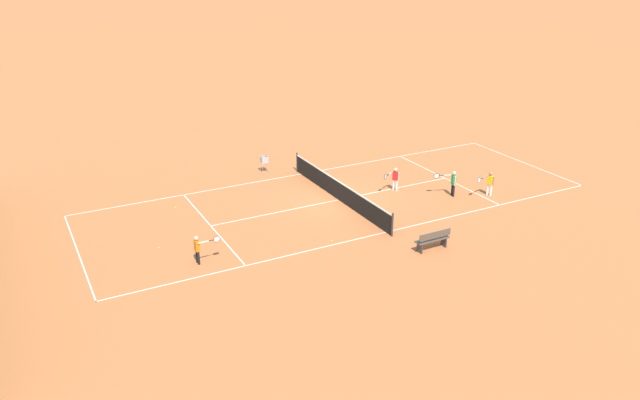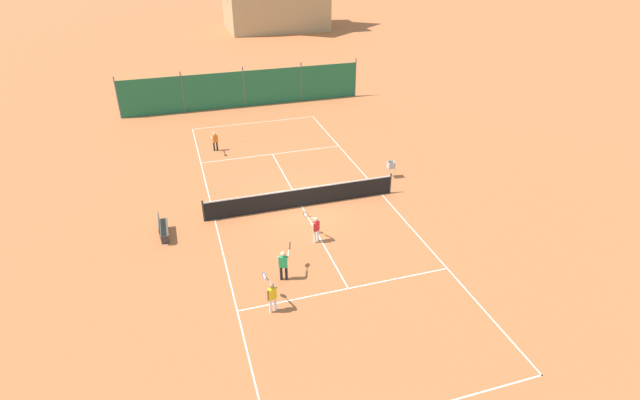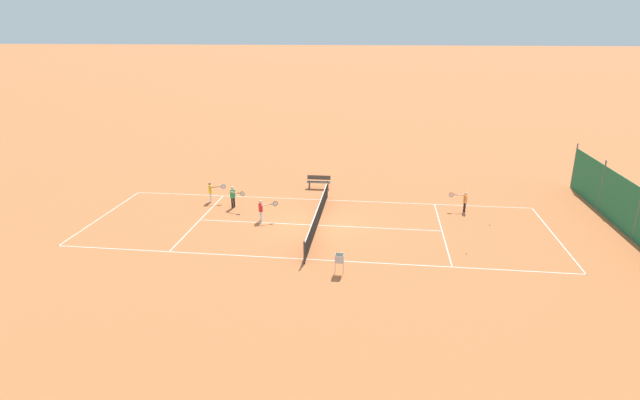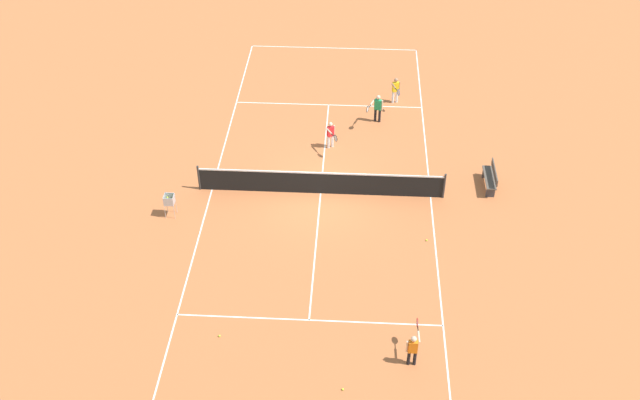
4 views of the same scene
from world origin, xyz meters
The scene contains 13 objects.
ground_plane centered at (0.00, 0.00, 0.00)m, with size 600.00×600.00×0.00m, color #BC6638.
court_line_markings centered at (0.00, 0.00, 0.00)m, with size 8.25×23.85×0.01m.
tennis_net centered at (0.00, 0.00, 0.50)m, with size 9.18×0.08×1.06m.
windscreen_fence_far centered at (0.00, 15.50, 1.31)m, with size 17.28×0.08×2.90m.
player_near_service centered at (-2.11, -5.13, 0.74)m, with size 0.71×0.97×1.27m.
player_far_baseline centered at (-3.07, 7.88, 0.68)m, with size 0.39×0.98×1.16m.
player_far_service centered at (-2.92, -6.73, 0.71)m, with size 0.39×1.05×1.21m.
player_near_baseline centered at (-0.24, -3.04, 0.69)m, with size 0.49×1.01×1.18m.
tennis_ball_near_corner centered at (2.64, 7.22, 0.03)m, with size 0.07×0.07×0.07m, color #CCE033.
tennis_ball_by_net_left centered at (-3.81, 2.49, 0.03)m, with size 0.07×0.07×0.07m, color #CCE033.
tennis_ball_by_net_right centered at (-1.12, 8.97, 0.03)m, with size 0.07×0.07×0.07m, color #CCE033.
ball_hopper centered at (5.31, 1.60, 0.66)m, with size 0.36×0.36×0.89m.
courtside_bench centered at (-6.34, -0.74, 0.45)m, with size 0.36×1.50×0.84m.
Camera 2 is at (-5.31, -19.88, 11.75)m, focal length 28.00 mm.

